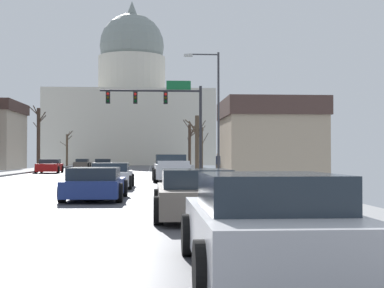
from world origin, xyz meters
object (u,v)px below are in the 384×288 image
at_px(sedan_near_05, 267,226).
at_px(pickup_truck_near_01, 171,169).
at_px(sedan_near_03, 95,184).
at_px(sedan_near_04, 195,195).
at_px(signal_gantry, 165,106).
at_px(sedan_near_02, 112,176).
at_px(sedan_oncoming_01, 103,164).
at_px(pedestrian_00, 218,163).
at_px(sedan_near_00, 172,169).
at_px(sedan_oncoming_00, 50,166).
at_px(street_lamp_right, 214,103).
at_px(sedan_oncoming_02, 82,164).

bearing_deg(sedan_near_05, pickup_truck_near_01, 90.91).
relative_size(sedan_near_03, sedan_near_04, 0.96).
height_order(signal_gantry, sedan_near_02, signal_gantry).
relative_size(sedan_near_05, sedan_oncoming_01, 0.93).
bearing_deg(sedan_near_05, signal_gantry, 90.89).
bearing_deg(sedan_near_05, sedan_near_03, 105.47).
xyz_separation_m(pickup_truck_near_01, pedestrian_00, (3.71, 7.63, 0.29)).
distance_m(signal_gantry, sedan_near_02, 17.66).
bearing_deg(pedestrian_00, sedan_near_00, -165.73).
distance_m(sedan_near_02, sedan_oncoming_00, 25.34).
bearing_deg(street_lamp_right, signal_gantry, 113.58).
relative_size(sedan_near_05, pedestrian_00, 2.72).
xyz_separation_m(sedan_near_00, sedan_oncoming_00, (-10.63, 10.76, 0.01)).
bearing_deg(pickup_truck_near_01, sedan_near_02, -114.38).
relative_size(street_lamp_right, sedan_near_00, 1.85).
bearing_deg(sedan_near_04, sedan_near_00, 89.30).
bearing_deg(sedan_near_02, sedan_near_05, -80.15).
xyz_separation_m(signal_gantry, street_lamp_right, (3.06, -7.00, -0.38)).
xyz_separation_m(sedan_near_03, sedan_near_04, (3.07, -6.08, 0.03)).
xyz_separation_m(signal_gantry, sedan_near_00, (0.45, -3.23, -4.80)).
height_order(sedan_near_00, sedan_near_03, sedan_near_00).
xyz_separation_m(sedan_near_00, sedan_oncoming_02, (-10.50, 33.06, -0.03)).
relative_size(sedan_near_03, pedestrian_00, 2.71).
relative_size(sedan_near_00, pedestrian_00, 2.78).
relative_size(sedan_near_04, sedan_near_05, 1.04).
bearing_deg(sedan_oncoming_01, sedan_oncoming_02, 110.41).
distance_m(sedan_near_02, sedan_oncoming_01, 37.46).
bearing_deg(sedan_oncoming_02, sedan_near_03, -82.50).
distance_m(sedan_near_03, pedestrian_00, 22.76).
bearing_deg(sedan_near_02, sedan_oncoming_02, 98.72).
relative_size(street_lamp_right, sedan_near_02, 1.83).
relative_size(street_lamp_right, sedan_oncoming_01, 1.76).
relative_size(sedan_near_04, pedestrian_00, 2.83).
xyz_separation_m(sedan_near_04, sedan_oncoming_01, (-6.71, 50.69, -0.01)).
height_order(pickup_truck_near_01, sedan_near_03, pickup_truck_near_01).
height_order(sedan_near_04, pedestrian_00, pedestrian_00).
xyz_separation_m(sedan_near_02, sedan_near_03, (-0.04, -7.34, -0.04)).
bearing_deg(sedan_oncoming_00, sedan_oncoming_01, 74.58).
relative_size(sedan_near_00, sedan_oncoming_00, 1.04).
bearing_deg(sedan_oncoming_01, street_lamp_right, -70.69).
height_order(street_lamp_right, sedan_near_05, street_lamp_right).
distance_m(sedan_near_00, sedan_near_03, 21.12).
bearing_deg(pickup_truck_near_01, signal_gantry, 90.85).
height_order(signal_gantry, sedan_near_04, signal_gantry).
bearing_deg(sedan_near_04, sedan_oncoming_00, 105.29).
bearing_deg(signal_gantry, sedan_oncoming_02, 108.62).
relative_size(sedan_near_05, sedan_oncoming_02, 1.03).
relative_size(street_lamp_right, pedestrian_00, 5.14).
relative_size(sedan_near_02, pedestrian_00, 2.81).
xyz_separation_m(street_lamp_right, sedan_oncoming_02, (-13.11, 36.83, -4.45)).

